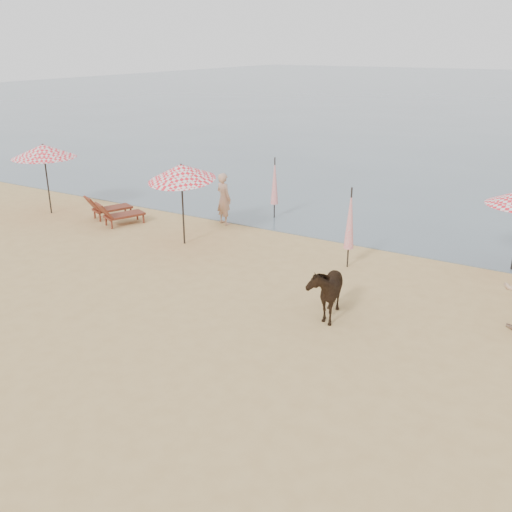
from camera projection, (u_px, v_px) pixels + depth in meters
The scene contains 8 objects.
ground at pixel (124, 388), 10.93m from camera, with size 120.00×120.00×0.00m, color tan.
lounger_cluster_left at pixel (112, 210), 20.96m from camera, with size 2.26×2.22×0.62m.
umbrella_open_left_a at pixel (43, 151), 21.33m from camera, with size 2.36×2.36×2.68m.
umbrella_open_left_b at pixel (181, 172), 18.00m from camera, with size 2.15×2.20×2.75m.
umbrella_closed_left at pixel (275, 181), 21.02m from camera, with size 0.28×0.28×2.31m.
umbrella_closed_right at pixel (350, 219), 16.35m from camera, with size 0.29×0.29×2.41m.
cow at pixel (326, 289), 13.64m from camera, with size 0.74×1.62×1.37m, color black.
beachgoer_left at pixel (224, 199), 20.54m from camera, with size 0.69×0.45×1.88m, color tan.
Camera 1 is at (6.92, -6.76, 6.23)m, focal length 40.00 mm.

